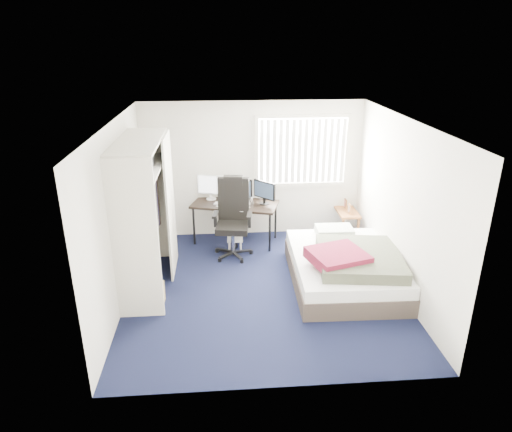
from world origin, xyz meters
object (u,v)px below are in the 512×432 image
(nightstand, at_px, (346,213))
(bed, at_px, (345,266))
(office_chair, at_px, (233,226))
(desk, at_px, (235,201))

(nightstand, distance_m, bed, 1.87)
(office_chair, relative_size, nightstand, 1.87)
(office_chair, bearing_deg, nightstand, 16.28)
(desk, xyz_separation_m, nightstand, (2.09, 0.10, -0.34))
(office_chair, distance_m, bed, 2.05)
(desk, distance_m, office_chair, 0.59)
(bed, bearing_deg, nightstand, 74.82)
(nightstand, xyz_separation_m, bed, (-0.49, -1.80, -0.15))
(nightstand, bearing_deg, office_chair, -163.72)
(bed, bearing_deg, office_chair, 144.90)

